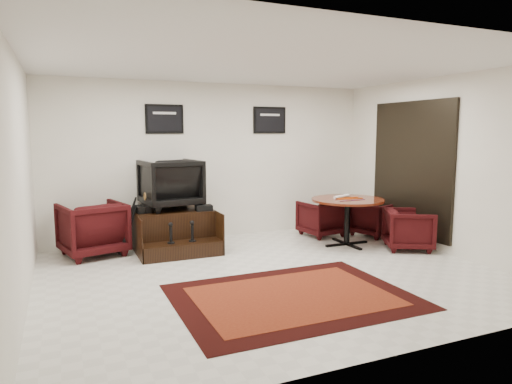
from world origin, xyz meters
TOP-DOWN VIEW (x-y plane):
  - ground at (0.00, 0.00)m, footprint 6.00×6.00m
  - room_shell at (0.41, 0.12)m, footprint 6.02×5.02m
  - area_rug at (-0.16, -0.89)m, footprint 2.72×2.04m
  - shine_podium at (-0.93, 1.89)m, footprint 1.27×1.31m
  - shine_chair at (-0.93, 2.02)m, footprint 0.98×0.93m
  - shoes_pair at (-1.42, 1.85)m, footprint 0.27×0.33m
  - polish_kit at (-0.47, 1.63)m, footprint 0.27×0.20m
  - umbrella_black at (-1.66, 1.78)m, footprint 0.31×0.11m
  - umbrella_hooked at (-1.65, 1.89)m, footprint 0.35×0.13m
  - armchair_side at (-2.18, 1.99)m, footprint 1.09×1.05m
  - meeting_table at (1.87, 0.97)m, footprint 1.23×1.23m
  - table_chair_back at (1.84, 1.76)m, footprint 0.78×0.74m
  - table_chair_window at (2.73, 1.38)m, footprint 0.82×0.85m
  - table_chair_corner at (2.63, 0.33)m, footprint 0.92×0.94m
  - paper_roll at (1.84, 1.11)m, footprint 0.41×0.20m
  - table_clutter at (1.90, 0.93)m, footprint 0.57×0.31m

SIDE VIEW (x-z plane):
  - ground at x=0.00m, z-range 0.00..0.00m
  - area_rug at x=-0.16m, z-range 0.00..0.01m
  - shine_podium at x=-0.93m, z-range -0.03..0.63m
  - table_chair_window at x=2.73m, z-range 0.00..0.70m
  - table_chair_back at x=1.84m, z-range 0.00..0.73m
  - table_chair_corner at x=2.63m, z-range 0.00..0.73m
  - umbrella_black at x=-1.66m, z-range 0.00..0.82m
  - armchair_side at x=-2.18m, z-range 0.00..0.93m
  - umbrella_hooked at x=-1.65m, z-range 0.00..0.93m
  - polish_kit at x=-0.47m, z-range 0.65..0.74m
  - meeting_table at x=1.87m, z-range 0.31..1.11m
  - shoes_pair at x=-1.42m, z-range 0.65..0.76m
  - table_clutter at x=1.90m, z-range 0.80..0.81m
  - paper_roll at x=1.84m, z-range 0.80..0.85m
  - shine_chair at x=-0.93m, z-range 0.65..1.58m
  - room_shell at x=0.41m, z-range 0.38..3.19m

